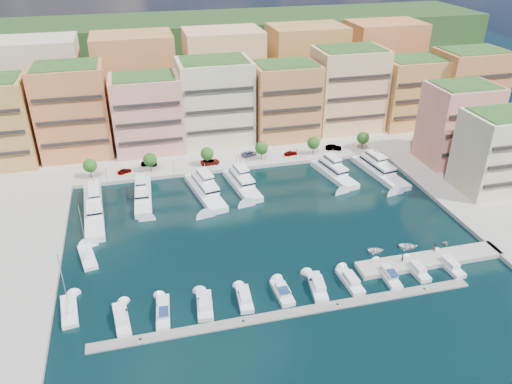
# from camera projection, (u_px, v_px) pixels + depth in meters

# --- Properties ---
(ground) EXTENTS (400.00, 400.00, 0.00)m
(ground) POSITION_uv_depth(u_px,v_px,m) (265.00, 226.00, 117.02)
(ground) COLOR black
(ground) RESTS_ON ground
(north_quay) EXTENTS (220.00, 64.00, 2.00)m
(north_quay) POSITION_uv_depth(u_px,v_px,m) (218.00, 131.00, 169.78)
(north_quay) COLOR #9E998E
(north_quay) RESTS_ON ground
(hillside) EXTENTS (240.00, 40.00, 58.00)m
(hillside) POSITION_uv_depth(u_px,v_px,m) (197.00, 90.00, 210.63)
(hillside) COLOR #1C3716
(hillside) RESTS_ON ground
(south_pontoon) EXTENTS (72.00, 2.20, 0.35)m
(south_pontoon) POSITION_uv_depth(u_px,v_px,m) (291.00, 314.00, 90.85)
(south_pontoon) COLOR gray
(south_pontoon) RESTS_ON ground
(finger_pier) EXTENTS (32.00, 5.00, 2.00)m
(finger_pier) POSITION_uv_depth(u_px,v_px,m) (429.00, 262.00, 104.72)
(finger_pier) COLOR #9E998E
(finger_pier) RESTS_ON ground
(apartment_1) EXTENTS (20.00, 16.50, 26.80)m
(apartment_1) POSITION_uv_depth(u_px,v_px,m) (73.00, 111.00, 144.99)
(apartment_1) COLOR #D68747
(apartment_1) RESTS_ON north_quay
(apartment_2) EXTENTS (20.00, 15.50, 22.80)m
(apartment_2) POSITION_uv_depth(u_px,v_px,m) (147.00, 114.00, 148.74)
(apartment_2) COLOR #F59688
(apartment_2) RESTS_ON north_quay
(apartment_3) EXTENTS (22.00, 16.50, 25.80)m
(apartment_3) POSITION_uv_depth(u_px,v_px,m) (215.00, 101.00, 154.22)
(apartment_3) COLOR beige
(apartment_3) RESTS_ON north_quay
(apartment_4) EXTENTS (20.00, 15.50, 23.80)m
(apartment_4) POSITION_uv_depth(u_px,v_px,m) (285.00, 101.00, 157.70)
(apartment_4) COLOR #D2884E
(apartment_4) RESTS_ON north_quay
(apartment_5) EXTENTS (22.00, 16.50, 26.80)m
(apartment_5) POSITION_uv_depth(u_px,v_px,m) (348.00, 89.00, 163.39)
(apartment_5) COLOR #F0B27F
(apartment_5) RESTS_ON north_quay
(apartment_6) EXTENTS (20.00, 15.50, 22.80)m
(apartment_6) POSITION_uv_depth(u_px,v_px,m) (410.00, 92.00, 167.36)
(apartment_6) COLOR #C98349
(apartment_6) RESTS_ON north_quay
(apartment_7) EXTENTS (22.00, 16.50, 24.80)m
(apartment_7) POSITION_uv_depth(u_px,v_px,m) (467.00, 87.00, 169.46)
(apartment_7) COLOR #D68747
(apartment_7) RESTS_ON north_quay
(apartment_east_a) EXTENTS (18.00, 14.50, 22.80)m
(apartment_east_a) POSITION_uv_depth(u_px,v_px,m) (458.00, 124.00, 141.40)
(apartment_east_a) COLOR #F59688
(apartment_east_a) RESTS_ON east_quay
(apartment_east_b) EXTENTS (18.00, 14.50, 20.80)m
(apartment_east_b) POSITION_uv_depth(u_px,v_px,m) (499.00, 152.00, 126.56)
(apartment_east_b) COLOR beige
(apartment_east_b) RESTS_ON east_quay
(backblock_0) EXTENTS (26.00, 18.00, 30.00)m
(backblock_0) POSITION_uv_depth(u_px,v_px,m) (41.00, 86.00, 160.55)
(backblock_0) COLOR beige
(backblock_0) RESTS_ON north_quay
(backblock_1) EXTENTS (26.00, 18.00, 30.00)m
(backblock_1) POSITION_uv_depth(u_px,v_px,m) (136.00, 80.00, 166.97)
(backblock_1) COLOR #D2884E
(backblock_1) RESTS_ON north_quay
(backblock_2) EXTENTS (26.00, 18.00, 30.00)m
(backblock_2) POSITION_uv_depth(u_px,v_px,m) (224.00, 74.00, 173.40)
(backblock_2) COLOR #F0B27F
(backblock_2) RESTS_ON north_quay
(backblock_3) EXTENTS (26.00, 18.00, 30.00)m
(backblock_3) POSITION_uv_depth(u_px,v_px,m) (306.00, 68.00, 179.82)
(backblock_3) COLOR #C98349
(backblock_3) RESTS_ON north_quay
(backblock_4) EXTENTS (26.00, 18.00, 30.00)m
(backblock_4) POSITION_uv_depth(u_px,v_px,m) (382.00, 63.00, 186.24)
(backblock_4) COLOR #D68747
(backblock_4) RESTS_ON north_quay
(tree_0) EXTENTS (3.80, 3.80, 5.65)m
(tree_0) POSITION_uv_depth(u_px,v_px,m) (90.00, 166.00, 134.70)
(tree_0) COLOR #473323
(tree_0) RESTS_ON north_quay
(tree_1) EXTENTS (3.80, 3.80, 5.65)m
(tree_1) POSITION_uv_depth(u_px,v_px,m) (150.00, 159.00, 138.12)
(tree_1) COLOR #473323
(tree_1) RESTS_ON north_quay
(tree_2) EXTENTS (3.80, 3.80, 5.65)m
(tree_2) POSITION_uv_depth(u_px,v_px,m) (207.00, 154.00, 141.54)
(tree_2) COLOR #473323
(tree_2) RESTS_ON north_quay
(tree_3) EXTENTS (3.80, 3.80, 5.65)m
(tree_3) POSITION_uv_depth(u_px,v_px,m) (262.00, 148.00, 144.97)
(tree_3) COLOR #473323
(tree_3) RESTS_ON north_quay
(tree_4) EXTENTS (3.80, 3.80, 5.65)m
(tree_4) POSITION_uv_depth(u_px,v_px,m) (313.00, 143.00, 148.39)
(tree_4) COLOR #473323
(tree_4) RESTS_ON north_quay
(tree_5) EXTENTS (3.80, 3.80, 5.65)m
(tree_5) POSITION_uv_depth(u_px,v_px,m) (363.00, 138.00, 151.82)
(tree_5) COLOR #473323
(tree_5) RESTS_ON north_quay
(lamppost_0) EXTENTS (0.30, 0.30, 4.20)m
(lamppost_0) POSITION_uv_depth(u_px,v_px,m) (106.00, 171.00, 134.03)
(lamppost_0) COLOR black
(lamppost_0) RESTS_ON north_quay
(lamppost_1) EXTENTS (0.30, 0.30, 4.20)m
(lamppost_1) POSITION_uv_depth(u_px,v_px,m) (173.00, 164.00, 137.89)
(lamppost_1) COLOR black
(lamppost_1) RESTS_ON north_quay
(lamppost_2) EXTENTS (0.30, 0.30, 4.20)m
(lamppost_2) POSITION_uv_depth(u_px,v_px,m) (236.00, 157.00, 141.74)
(lamppost_2) COLOR black
(lamppost_2) RESTS_ON north_quay
(lamppost_3) EXTENTS (0.30, 0.30, 4.20)m
(lamppost_3) POSITION_uv_depth(u_px,v_px,m) (297.00, 151.00, 145.59)
(lamppost_3) COLOR black
(lamppost_3) RESTS_ON north_quay
(lamppost_4) EXTENTS (0.30, 0.30, 4.20)m
(lamppost_4) POSITION_uv_depth(u_px,v_px,m) (354.00, 145.00, 149.44)
(lamppost_4) COLOR black
(lamppost_4) RESTS_ON north_quay
(yacht_0) EXTENTS (5.87, 27.17, 7.30)m
(yacht_0) POSITION_uv_depth(u_px,v_px,m) (94.00, 207.00, 122.26)
(yacht_0) COLOR white
(yacht_0) RESTS_ON ground
(yacht_1) EXTENTS (4.94, 19.32, 7.30)m
(yacht_1) POSITION_uv_depth(u_px,v_px,m) (143.00, 195.00, 127.90)
(yacht_1) COLOR white
(yacht_1) RESTS_ON ground
(yacht_2) EXTENTS (8.58, 21.92, 7.30)m
(yacht_2) POSITION_uv_depth(u_px,v_px,m) (205.00, 189.00, 130.39)
(yacht_2) COLOR white
(yacht_2) RESTS_ON ground
(yacht_3) EXTENTS (7.32, 19.08, 7.30)m
(yacht_3) POSITION_uv_depth(u_px,v_px,m) (241.00, 182.00, 133.66)
(yacht_3) COLOR white
(yacht_3) RESTS_ON ground
(yacht_5) EXTENTS (8.00, 18.75, 7.30)m
(yacht_5) POSITION_uv_depth(u_px,v_px,m) (333.00, 172.00, 139.43)
(yacht_5) COLOR white
(yacht_5) RESTS_ON ground
(yacht_6) EXTENTS (8.16, 22.61, 7.30)m
(yacht_6) POSITION_uv_depth(u_px,v_px,m) (378.00, 169.00, 140.69)
(yacht_6) COLOR white
(yacht_6) RESTS_ON ground
(cruiser_0) EXTENTS (3.37, 8.97, 2.55)m
(cruiser_0) POSITION_uv_depth(u_px,v_px,m) (122.00, 319.00, 88.77)
(cruiser_0) COLOR white
(cruiser_0) RESTS_ON ground
(cruiser_1) EXTENTS (3.07, 9.16, 2.66)m
(cruiser_1) POSITION_uv_depth(u_px,v_px,m) (163.00, 313.00, 90.30)
(cruiser_1) COLOR white
(cruiser_1) RESTS_ON ground
(cruiser_2) EXTENTS (3.58, 8.03, 2.55)m
(cruiser_2) POSITION_uv_depth(u_px,v_px,m) (205.00, 306.00, 91.98)
(cruiser_2) COLOR white
(cruiser_2) RESTS_ON ground
(cruiser_3) EXTENTS (3.01, 7.53, 2.55)m
(cruiser_3) POSITION_uv_depth(u_px,v_px,m) (245.00, 299.00, 93.60)
(cruiser_3) COLOR white
(cruiser_3) RESTS_ON ground
(cruiser_4) EXTENTS (3.03, 7.66, 2.66)m
(cruiser_4) POSITION_uv_depth(u_px,v_px,m) (282.00, 293.00, 95.16)
(cruiser_4) COLOR white
(cruiser_4) RESTS_ON ground
(cruiser_5) EXTENTS (3.80, 8.95, 2.55)m
(cruiser_5) POSITION_uv_depth(u_px,v_px,m) (317.00, 287.00, 96.69)
(cruiser_5) COLOR white
(cruiser_5) RESTS_ON ground
(cruiser_6) EXTENTS (3.01, 8.35, 2.55)m
(cruiser_6) POSITION_uv_depth(u_px,v_px,m) (350.00, 281.00, 98.16)
(cruiser_6) COLOR white
(cruiser_6) RESTS_ON ground
(cruiser_7) EXTENTS (2.74, 8.96, 2.66)m
(cruiser_7) POSITION_uv_depth(u_px,v_px,m) (388.00, 275.00, 99.86)
(cruiser_7) COLOR white
(cruiser_7) RESTS_ON ground
(cruiser_8) EXTENTS (2.56, 7.56, 2.55)m
(cruiser_8) POSITION_uv_depth(u_px,v_px,m) (417.00, 270.00, 101.28)
(cruiser_8) COLOR white
(cruiser_8) RESTS_ON ground
(cruiser_9) EXTENTS (2.90, 8.76, 2.55)m
(cruiser_9) POSITION_uv_depth(u_px,v_px,m) (448.00, 265.00, 102.83)
(cruiser_9) COLOR white
(cruiser_9) RESTS_ON ground
(sailboat_0) EXTENTS (3.85, 9.17, 13.20)m
(sailboat_0) POSITION_uv_depth(u_px,v_px,m) (69.00, 311.00, 90.93)
(sailboat_0) COLOR white
(sailboat_0) RESTS_ON ground
(sailboat_1) EXTENTS (4.68, 9.59, 13.20)m
(sailboat_1) POSITION_uv_depth(u_px,v_px,m) (88.00, 258.00, 105.42)
(sailboat_1) COLOR white
(sailboat_1) RESTS_ON ground
(tender_3) EXTENTS (1.62, 1.44, 0.79)m
(tender_3) POSITION_uv_depth(u_px,v_px,m) (445.00, 242.00, 110.24)
(tender_3) COLOR #C2B195
(tender_3) RESTS_ON ground
(tender_0) EXTENTS (3.88, 3.04, 0.73)m
(tender_0) POSITION_uv_depth(u_px,v_px,m) (376.00, 250.00, 107.66)
(tender_0) COLOR silver
(tender_0) RESTS_ON ground
(tender_2) EXTENTS (4.68, 3.83, 0.85)m
(tender_2) POSITION_uv_depth(u_px,v_px,m) (408.00, 246.00, 108.93)
(tender_2) COLOR silver
(tender_2) RESTS_ON ground
(tender_1) EXTENTS (1.77, 1.64, 0.77)m
(tender_1) POSITION_uv_depth(u_px,v_px,m) (407.00, 254.00, 106.29)
(tender_1) COLOR beige
(tender_1) RESTS_ON ground
(car_0) EXTENTS (4.19, 3.03, 1.33)m
(car_0) POSITION_uv_depth(u_px,v_px,m) (124.00, 171.00, 138.79)
(car_0) COLOR gray
(car_0) RESTS_ON north_quay
(car_1) EXTENTS (4.64, 2.37, 1.46)m
(car_1) POSITION_uv_depth(u_px,v_px,m) (149.00, 164.00, 142.85)
(car_1) COLOR gray
(car_1) RESTS_ON north_quay
(car_2) EXTENTS (5.70, 2.95, 1.54)m
(car_2) POSITION_uv_depth(u_px,v_px,m) (210.00, 162.00, 143.77)
(car_2) COLOR gray
(car_2) RESTS_ON north_quay
(car_3) EXTENTS (5.34, 3.23, 1.45)m
(car_3) POSITION_uv_depth(u_px,v_px,m) (249.00, 154.00, 148.92)
(car_3) COLOR gray
(car_3) RESTS_ON north_quay
(car_4) EXTENTS (4.18, 2.29, 1.35)m
(car_4) POSITION_uv_depth(u_px,v_px,m) (291.00, 153.00, 149.42)
(car_4) COLOR gray
(car_4) RESTS_ON north_quay
(car_5) EXTENTS (5.18, 3.07, 1.61)m
(car_5) POSITION_uv_depth(u_px,v_px,m) (334.00, 148.00, 152.70)
(car_5) COLOR gray
(car_5) RESTS_ON north_quay
(person_0) EXTENTS (0.53, 0.73, 1.89)m
(person_0) POSITION_uv_depth(u_px,v_px,m) (403.00, 258.00, 102.61)
(person_0) COLOR #222A44
(person_0) RESTS_ON finger_pier
(person_1) EXTENTS (0.94, 0.76, 1.80)m
(person_1) POSITION_uv_depth(u_px,v_px,m) (434.00, 247.00, 105.94)
(person_1) COLOR brown
(person_1) RESTS_ON finger_pier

